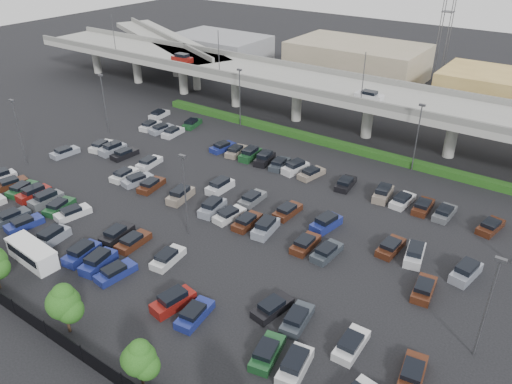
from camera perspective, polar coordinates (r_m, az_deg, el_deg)
ground at (r=65.71m, az=-3.09°, el=-1.53°), size 280.00×280.00×0.00m
overpass at (r=88.13m, az=9.74°, el=11.17°), size 150.00×13.00×15.80m
on_ramp at (r=126.37m, az=-10.21°, el=16.46°), size 50.93×30.13×8.80m
hedge at (r=84.37m, az=7.40°, el=5.88°), size 66.00×1.60×1.10m
fence at (r=50.68m, az=-23.55°, el=-13.76°), size 70.00×0.10×2.00m
tree_row at (r=49.02m, az=-22.23°, el=-11.05°), size 65.07×3.66×5.94m
shuttle_bus at (r=59.94m, az=-24.23°, el=-6.34°), size 7.06×2.85×2.22m
parked_cars at (r=64.43m, az=-6.39°, el=-1.72°), size 63.08×41.68×1.67m
light_poles at (r=66.57m, az=-5.00°, el=4.86°), size 66.90×48.38×10.30m
distant_buildings at (r=112.48m, az=22.45°, el=11.59°), size 138.00×24.00×9.00m
comm_tower at (r=123.61m, az=21.17°, el=18.95°), size 2.40×2.40×30.00m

